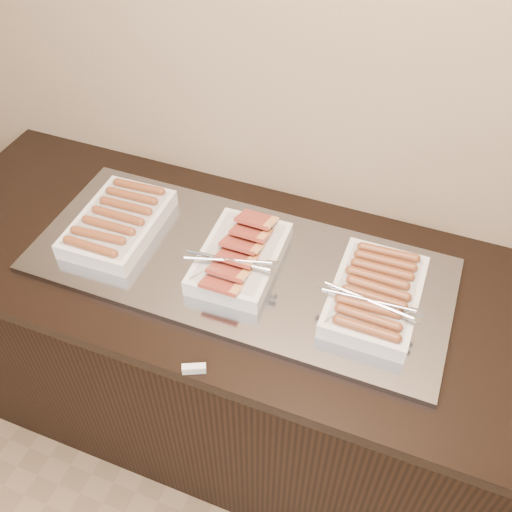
{
  "coord_description": "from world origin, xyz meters",
  "views": [
    {
      "loc": [
        0.43,
        1.11,
        2.11
      ],
      "look_at": [
        0.03,
        2.13,
        0.97
      ],
      "focal_mm": 40.0,
      "sensor_mm": 36.0,
      "label": 1
    }
  ],
  "objects": [
    {
      "name": "counter",
      "position": [
        0.0,
        2.13,
        0.45
      ],
      "size": [
        2.06,
        0.76,
        0.9
      ],
      "color": "black",
      "rests_on": "ground"
    },
    {
      "name": "warming_tray",
      "position": [
        -0.02,
        2.13,
        0.91
      ],
      "size": [
        1.2,
        0.5,
        0.02
      ],
      "primitive_type": "cube",
      "color": "#91949F",
      "rests_on": "counter"
    },
    {
      "name": "dish_left",
      "position": [
        -0.41,
        2.13,
        0.95
      ],
      "size": [
        0.24,
        0.35,
        0.07
      ],
      "rotation": [
        0.0,
        0.0,
        0.03
      ],
      "color": "silver",
      "rests_on": "warming_tray"
    },
    {
      "name": "dish_center",
      "position": [
        -0.02,
        2.13,
        0.95
      ],
      "size": [
        0.27,
        0.34,
        0.09
      ],
      "rotation": [
        0.0,
        0.0,
        0.03
      ],
      "color": "silver",
      "rests_on": "warming_tray"
    },
    {
      "name": "dish_right",
      "position": [
        0.37,
        2.13,
        0.95
      ],
      "size": [
        0.26,
        0.34,
        0.08
      ],
      "rotation": [
        0.0,
        0.0,
        0.0
      ],
      "color": "silver",
      "rests_on": "warming_tray"
    },
    {
      "name": "label_holder",
      "position": [
        0.01,
        1.77,
        0.91
      ],
      "size": [
        0.06,
        0.04,
        0.02
      ],
      "primitive_type": "cube",
      "rotation": [
        0.0,
        0.0,
        0.43
      ],
      "color": "silver",
      "rests_on": "counter"
    }
  ]
}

